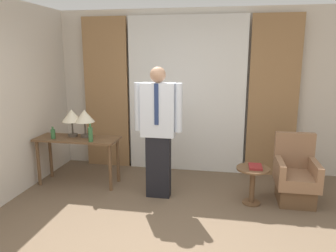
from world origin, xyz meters
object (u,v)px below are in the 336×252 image
object	(u,v)px
table_lamp_left	(72,116)
table_lamp_right	(85,117)
bottle_near_edge	(91,134)
person	(158,128)
side_table	(253,179)
book	(255,167)
armchair	(295,178)
desk	(78,145)
bottle_by_lamp	(53,134)

from	to	relation	value
table_lamp_left	table_lamp_right	size ratio (longest dim) A/B	1.00
bottle_near_edge	person	bearing A→B (deg)	-3.92
side_table	book	bearing A→B (deg)	12.63
table_lamp_left	armchair	bearing A→B (deg)	-2.14
desk	table_lamp_left	world-z (taller)	table_lamp_left
desk	person	bearing A→B (deg)	-10.12
armchair	book	xyz separation A→B (m)	(-0.55, -0.19, 0.19)
bottle_by_lamp	armchair	world-z (taller)	bottle_by_lamp
person	book	distance (m)	1.39
bottle_by_lamp	person	world-z (taller)	person
table_lamp_left	book	bearing A→B (deg)	-6.53
desk	table_lamp_left	size ratio (longest dim) A/B	3.00
bottle_near_edge	side_table	world-z (taller)	bottle_near_edge
person	side_table	bearing A→B (deg)	-0.77
bottle_by_lamp	side_table	bearing A→B (deg)	-2.88
table_lamp_right	side_table	bearing A→B (deg)	-7.29
desk	armchair	world-z (taller)	armchair
armchair	table_lamp_left	bearing A→B (deg)	177.86
table_lamp_left	bottle_near_edge	xyz separation A→B (m)	(0.39, -0.23, -0.20)
table_lamp_left	bottle_by_lamp	world-z (taller)	table_lamp_left
side_table	book	xyz separation A→B (m)	(0.03, 0.01, 0.18)
table_lamp_right	person	xyz separation A→B (m)	(1.20, -0.30, -0.06)
bottle_by_lamp	armchair	size ratio (longest dim) A/B	0.20
bottle_near_edge	book	size ratio (longest dim) A/B	1.09
side_table	desk	bearing A→B (deg)	174.47
desk	person	distance (m)	1.38
table_lamp_left	side_table	distance (m)	2.79
person	desk	bearing A→B (deg)	169.88
armchair	book	size ratio (longest dim) A/B	3.75
table_lamp_right	bottle_near_edge	distance (m)	0.36
desk	table_lamp_right	xyz separation A→B (m)	(0.10, 0.07, 0.43)
bottle_near_edge	side_table	size ratio (longest dim) A/B	0.52
table_lamp_right	person	world-z (taller)	person
table_lamp_left	armchair	world-z (taller)	table_lamp_left
side_table	bottle_by_lamp	bearing A→B (deg)	177.12
table_lamp_left	bottle_by_lamp	distance (m)	0.37
person	book	size ratio (longest dim) A/B	7.47
bottle_near_edge	bottle_by_lamp	world-z (taller)	bottle_near_edge
armchair	book	distance (m)	0.61
bottle_by_lamp	book	size ratio (longest dim) A/B	0.74
table_lamp_right	desk	bearing A→B (deg)	-147.05
person	bottle_by_lamp	bearing A→B (deg)	175.48
bottle_by_lamp	side_table	xyz separation A→B (m)	(2.92, -0.15, -0.46)
bottle_by_lamp	side_table	distance (m)	2.96
person	book	world-z (taller)	person
table_lamp_right	armchair	distance (m)	3.14
table_lamp_right	book	size ratio (longest dim) A/B	1.74
person	table_lamp_right	bearing A→B (deg)	165.97
desk	side_table	world-z (taller)	desk
armchair	bottle_near_edge	bearing A→B (deg)	-177.84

